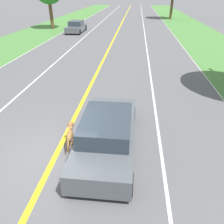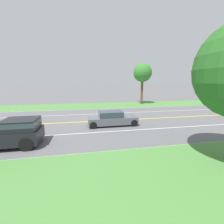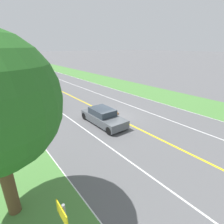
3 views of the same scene
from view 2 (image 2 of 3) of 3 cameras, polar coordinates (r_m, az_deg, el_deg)
The scene contains 11 objects.
ground_plane at distance 15.80m, azimuth -3.24°, elevation -3.36°, with size 400.00×400.00×0.00m, color #5B5B5E.
centre_divider_line at distance 15.80m, azimuth -3.24°, elevation -3.35°, with size 0.18×160.00×0.01m, color yellow.
lane_edge_line_right at distance 9.32m, azimuth 2.72°, elevation -14.45°, with size 0.14×160.00×0.01m, color white.
lane_edge_line_left at distance 22.59m, azimuth -5.62°, elevation 1.22°, with size 0.14×160.00×0.01m, color white.
lane_dash_same_dir at distance 12.49m, azimuth -1.07°, elevation -7.47°, with size 0.10×160.00×0.01m, color white.
lane_dash_oncoming at distance 19.18m, azimuth -4.64°, elevation -0.66°, with size 0.10×160.00×0.01m, color white.
grass_verge_right at distance 6.86m, azimuth 9.22°, elevation -25.16°, with size 6.00×160.00×0.03m, color #4C843D.
grass_verge_left at distance 25.53m, azimuth -6.25°, elevation 2.45°, with size 6.00×160.00×0.03m, color #4C843D.
ego_car at distance 14.15m, azimuth 0.01°, elevation -2.53°, with size 1.83×4.56×1.34m.
dog at distance 15.38m, azimuth -0.88°, elevation -1.73°, with size 0.35×1.16×0.84m.
roadside_tree_left_near at distance 27.48m, azimuth 11.57°, elevation 14.31°, with size 3.20×3.20×7.12m.
Camera 2 is at (15.12, -2.00, 4.12)m, focal length 24.00 mm.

